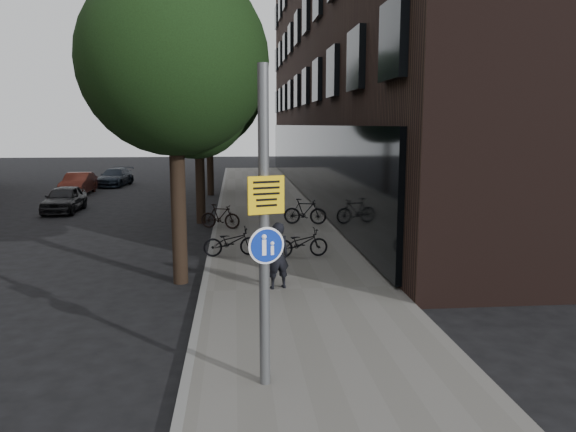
{
  "coord_description": "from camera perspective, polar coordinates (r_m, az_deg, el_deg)",
  "views": [
    {
      "loc": [
        -1.22,
        -9.0,
        3.83
      ],
      "look_at": [
        -0.18,
        2.19,
        2.0
      ],
      "focal_mm": 35.0,
      "sensor_mm": 36.0,
      "label": 1
    }
  ],
  "objects": [
    {
      "name": "street_tree_near",
      "position": [
        13.77,
        -11.13,
        14.41
      ],
      "size": [
        4.4,
        4.4,
        7.5
      ],
      "color": "black",
      "rests_on": "ground"
    },
    {
      "name": "curb_edge",
      "position": [
        19.39,
        -7.55,
        -2.03
      ],
      "size": [
        0.15,
        60.0,
        0.13
      ],
      "primitive_type": "cube",
      "color": "slate",
      "rests_on": "ground"
    },
    {
      "name": "building_right_dark_brick",
      "position": [
        32.9,
        12.53,
        18.08
      ],
      "size": [
        12.0,
        40.0,
        18.0
      ],
      "primitive_type": "cube",
      "color": "black",
      "rests_on": "ground"
    },
    {
      "name": "street_tree_far",
      "position": [
        31.2,
        -7.91,
        11.53
      ],
      "size": [
        5.0,
        5.0,
        7.8
      ],
      "color": "black",
      "rests_on": "ground"
    },
    {
      "name": "parked_bike_curb_near",
      "position": [
        16.1,
        -5.81,
        -2.61
      ],
      "size": [
        1.62,
        0.71,
        0.83
      ],
      "primitive_type": "imported",
      "rotation": [
        0.0,
        0.0,
        1.68
      ],
      "color": "black",
      "rests_on": "sidewalk"
    },
    {
      "name": "parked_bike_facade_near",
      "position": [
        15.91,
        1.35,
        -2.73
      ],
      "size": [
        1.6,
        0.73,
        0.81
      ],
      "primitive_type": "imported",
      "rotation": [
        0.0,
        0.0,
        1.7
      ],
      "color": "black",
      "rests_on": "sidewalk"
    },
    {
      "name": "ground",
      "position": [
        9.86,
        2.26,
        -13.62
      ],
      "size": [
        120.0,
        120.0,
        0.0
      ],
      "primitive_type": "plane",
      "color": "black",
      "rests_on": "ground"
    },
    {
      "name": "parked_car_mid",
      "position": [
        33.35,
        -20.53,
        3.11
      ],
      "size": [
        1.27,
        3.63,
        1.2
      ],
      "primitive_type": "imported",
      "rotation": [
        0.0,
        0.0,
        -0.0
      ],
      "color": "maroon",
      "rests_on": "ground"
    },
    {
      "name": "parked_car_near",
      "position": [
        26.77,
        -21.78,
        1.63
      ],
      "size": [
        1.42,
        3.45,
        1.17
      ],
      "primitive_type": "imported",
      "rotation": [
        0.0,
        0.0,
        0.01
      ],
      "color": "black",
      "rests_on": "ground"
    },
    {
      "name": "street_tree_mid",
      "position": [
        22.22,
        -8.93,
        12.45
      ],
      "size": [
        5.0,
        5.0,
        7.8
      ],
      "color": "black",
      "rests_on": "ground"
    },
    {
      "name": "parked_car_far",
      "position": [
        37.19,
        -17.16,
        3.8
      ],
      "size": [
        1.99,
        3.99,
        1.11
      ],
      "primitive_type": "imported",
      "rotation": [
        0.0,
        0.0,
        -0.12
      ],
      "color": "black",
      "rests_on": "ground"
    },
    {
      "name": "parked_bike_curb_far",
      "position": [
        20.38,
        -6.91,
        -0.04
      ],
      "size": [
        1.53,
        0.86,
        0.89
      ],
      "primitive_type": "imported",
      "rotation": [
        0.0,
        0.0,
        1.25
      ],
      "color": "black",
      "rests_on": "sidewalk"
    },
    {
      "name": "signpost",
      "position": [
        7.8,
        -2.45,
        -1.29
      ],
      "size": [
        0.51,
        0.18,
        4.52
      ],
      "rotation": [
        0.0,
        0.0,
        0.3
      ],
      "color": "#595B5E",
      "rests_on": "sidewalk"
    },
    {
      "name": "pedestrian",
      "position": [
        12.8,
        -1.1,
        -4.03
      ],
      "size": [
        0.65,
        0.52,
        1.54
      ],
      "primitive_type": "imported",
      "rotation": [
        0.0,
        0.0,
        3.45
      ],
      "color": "black",
      "rests_on": "sidewalk"
    },
    {
      "name": "sidewalk",
      "position": [
        19.43,
        -0.9,
        -1.94
      ],
      "size": [
        4.5,
        60.0,
        0.12
      ],
      "primitive_type": "cube",
      "color": "#62605B",
      "rests_on": "ground"
    },
    {
      "name": "parked_bike_facade_far",
      "position": [
        21.11,
        1.74,
        0.46
      ],
      "size": [
        1.67,
        0.81,
        0.97
      ],
      "primitive_type": "imported",
      "rotation": [
        0.0,
        0.0,
        1.34
      ],
      "color": "black",
      "rests_on": "sidewalk"
    }
  ]
}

